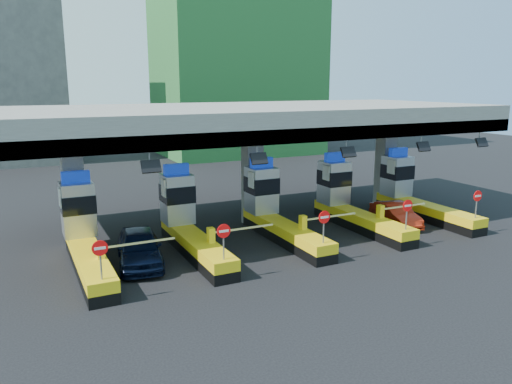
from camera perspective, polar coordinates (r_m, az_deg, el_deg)
name	(u,v)px	position (r m, az deg, el deg)	size (l,w,h in m)	color
ground	(276,237)	(27.58, 2.30, -5.13)	(120.00, 120.00, 0.00)	black
toll_canopy	(253,121)	(28.94, -0.32, 8.10)	(28.00, 12.09, 7.00)	slate
toll_lane_far_left	(84,235)	(24.52, -19.10, -4.65)	(4.43, 8.00, 4.16)	black
toll_lane_left	(187,222)	(25.53, -7.91, -3.41)	(4.43, 8.00, 4.16)	black
toll_lane_center	(274,211)	(27.43, 2.06, -2.19)	(4.43, 8.00, 4.16)	black
toll_lane_right	(348,202)	(30.05, 10.49, -1.10)	(4.43, 8.00, 4.16)	black
toll_lane_far_right	(412,194)	(33.22, 17.45, -0.18)	(4.43, 8.00, 4.16)	black
bg_building_scaffold	(237,32)	(60.61, -2.20, 17.76)	(18.00, 12.00, 28.00)	#1E5926
van	(139,247)	(23.87, -13.19, -6.18)	(1.95, 4.85, 1.65)	black
red_car	(395,214)	(30.72, 15.65, -2.46)	(1.42, 4.07, 1.34)	#9D1E0C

